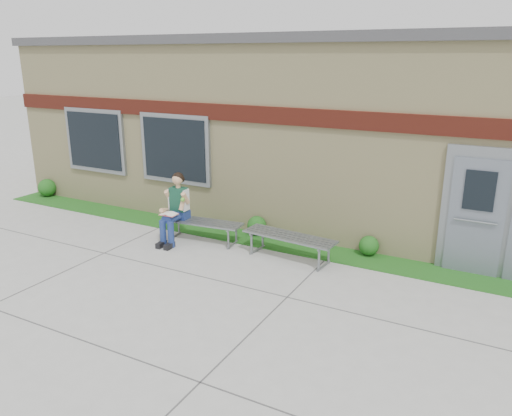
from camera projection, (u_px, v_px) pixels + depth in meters
The scene contains 9 objects.
ground at pixel (219, 296), 8.13m from camera, with size 80.00×80.00×0.00m, color #9E9E99.
grass_strip at pixel (286, 245), 10.32m from camera, with size 16.00×0.80×0.02m, color #134713.
school_building at pixel (343, 124), 12.56m from camera, with size 16.20×6.22×4.20m.
bench_left at pixel (202, 226), 10.45m from camera, with size 1.77×0.66×0.45m.
bench_right at pixel (289, 241), 9.54m from camera, with size 1.88×0.68×0.48m.
girl at pixel (175, 207), 10.37m from camera, with size 0.56×0.91×1.45m.
shrub_west at pixel (47, 188), 13.79m from camera, with size 0.48×0.48×0.48m, color #134713.
shrub_mid at pixel (257, 225), 10.84m from camera, with size 0.41×0.41×0.41m, color #134713.
shrub_east at pixel (369, 246), 9.72m from camera, with size 0.39×0.39×0.39m, color #134713.
Camera 1 is at (4.00, -6.19, 3.77)m, focal length 35.00 mm.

